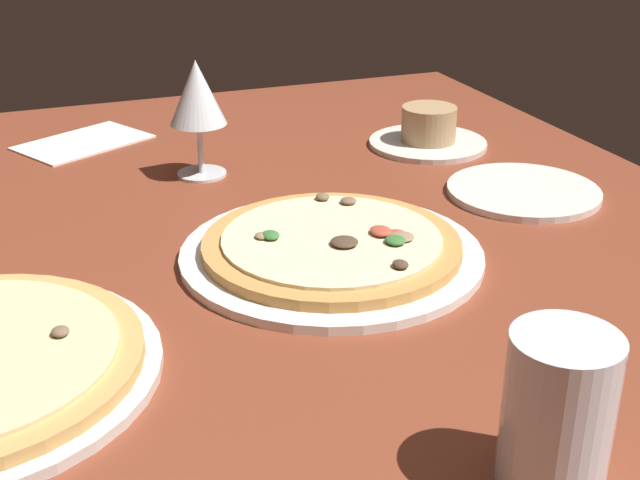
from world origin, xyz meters
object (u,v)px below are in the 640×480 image
Objects in this scene: ramekin_on_saucer at (428,132)px; pizza_main at (332,248)px; side_plate at (523,191)px; wine_glass_far at (197,96)px; water_glass at (557,419)px; paper_menu at (83,142)px.

pizza_main is at bearing -41.75° from ramekin_on_saucer.
pizza_main is 1.68× the size of side_plate.
wine_glass_far is 70.03cm from water_glass.
water_glass is (38.66, 1.18, 3.95)cm from pizza_main.
paper_menu is (-19.97, -13.50, -10.82)cm from wine_glass_far.
wine_glass_far is (-30.65, -6.98, 9.79)cm from pizza_main.
wine_glass_far is 44.20cm from side_plate.
pizza_main is at bearing -6.24° from paper_menu.
water_glass is at bearing -14.63° from paper_menu.
pizza_main is 1.87× the size of ramekin_on_saucer.
water_glass is 0.63× the size of paper_menu.
pizza_main reaches higher than side_plate.
ramekin_on_saucer is 74.65cm from water_glass.
paper_menu is at bearing -157.97° from pizza_main.
wine_glass_far is 1.37× the size of water_glass.
ramekin_on_saucer is 22.38cm from side_plate.
pizza_main is at bearing 12.83° from wine_glass_far.
water_glass is 55.77cm from side_plate.
side_plate is at bearing 5.91° from ramekin_on_saucer.
ramekin_on_saucer is 52.05cm from paper_menu.
ramekin_on_saucer is 1.53× the size of water_glass.
side_plate is at bearing 148.75° from water_glass.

